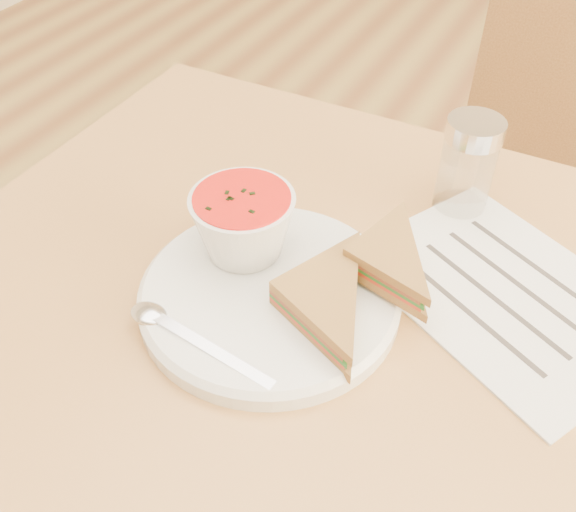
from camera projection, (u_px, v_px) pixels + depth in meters
The scene contains 9 objects.
dining_table at pixel (364, 503), 0.88m from camera, with size 1.00×0.70×0.75m, color olive, non-canonical shape.
chair_far at pixel (541, 212), 1.21m from camera, with size 0.40×0.40×0.91m, color brown, non-canonical shape.
plate at pixel (270, 296), 0.64m from camera, with size 0.26×0.26×0.02m, color white, non-canonical shape.
soup_bowl at pixel (244, 227), 0.65m from camera, with size 0.11×0.11×0.07m, color white, non-canonical shape.
sandwich_half_a at pixel (269, 295), 0.60m from camera, with size 0.11×0.11×0.03m, color #A5843A, non-canonical shape.
sandwich_half_b at pixel (342, 261), 0.62m from camera, with size 0.10×0.10×0.03m, color #A5843A, non-canonical shape.
spoon at pixel (194, 340), 0.58m from camera, with size 0.19×0.04×0.01m, color silver, non-canonical shape.
paper_menu at pixel (505, 291), 0.65m from camera, with size 0.28×0.21×0.00m, color white, non-canonical shape.
condiment_shaker at pixel (467, 165), 0.72m from camera, with size 0.06×0.06×0.11m, color silver, non-canonical shape.
Camera 1 is at (0.10, -0.41, 1.22)m, focal length 40.00 mm.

